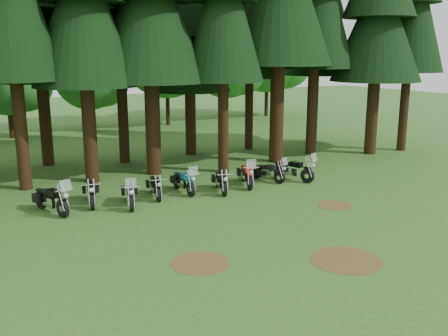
# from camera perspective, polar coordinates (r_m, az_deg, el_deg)

# --- Properties ---
(ground) EXTENTS (120.00, 120.00, 0.00)m
(ground) POSITION_cam_1_polar(r_m,az_deg,el_deg) (18.35, 2.86, -6.74)
(ground) COLOR #29561C
(ground) RESTS_ON ground
(pine_back_4) EXTENTS (4.94, 4.94, 13.78)m
(pine_back_4) POSITION_cam_1_polar(r_m,az_deg,el_deg) (30.91, -4.02, 16.80)
(pine_back_4) COLOR #311F10
(pine_back_4) RESTS_ON ground
(decid_3) EXTENTS (6.12, 5.95, 7.65)m
(decid_3) POSITION_cam_1_polar(r_m,az_deg,el_deg) (40.01, -23.19, 9.58)
(decid_3) COLOR #311F10
(decid_3) RESTS_ON ground
(decid_4) EXTENTS (5.93, 5.76, 7.41)m
(decid_4) POSITION_cam_1_polar(r_m,az_deg,el_deg) (42.35, -14.78, 10.13)
(decid_4) COLOR #311F10
(decid_4) RESTS_ON ground
(decid_5) EXTENTS (8.45, 8.21, 10.56)m
(decid_5) POSITION_cam_1_polar(r_m,az_deg,el_deg) (43.95, -6.01, 13.00)
(decid_5) COLOR #311F10
(decid_5) RESTS_ON ground
(decid_6) EXTENTS (7.06, 6.86, 8.82)m
(decid_6) POSITION_cam_1_polar(r_m,az_deg,el_deg) (48.08, 0.72, 11.84)
(decid_6) COLOR #311F10
(decid_6) RESTS_ON ground
(decid_7) EXTENTS (8.44, 8.20, 10.55)m
(decid_7) POSITION_cam_1_polar(r_m,az_deg,el_deg) (50.39, 5.49, 13.00)
(decid_7) COLOR #311F10
(decid_7) RESTS_ON ground
(dirt_patch_0) EXTENTS (1.80, 1.80, 0.01)m
(dirt_patch_0) POSITION_cam_1_polar(r_m,az_deg,el_deg) (15.36, -2.75, -10.78)
(dirt_patch_0) COLOR #4C3D1E
(dirt_patch_0) RESTS_ON ground
(dirt_patch_1) EXTENTS (1.40, 1.40, 0.01)m
(dirt_patch_1) POSITION_cam_1_polar(r_m,az_deg,el_deg) (21.33, 12.44, -4.17)
(dirt_patch_1) COLOR #4C3D1E
(dirt_patch_1) RESTS_ON ground
(dirt_patch_2) EXTENTS (2.20, 2.20, 0.01)m
(dirt_patch_2) POSITION_cam_1_polar(r_m,az_deg,el_deg) (15.99, 13.76, -10.17)
(dirt_patch_2) COLOR #4C3D1E
(dirt_patch_2) RESTS_ON ground
(motorcycle_0) EXTENTS (1.05, 2.43, 1.56)m
(motorcycle_0) POSITION_cam_1_polar(r_m,az_deg,el_deg) (20.87, -19.11, -3.51)
(motorcycle_0) COLOR black
(motorcycle_0) RESTS_ON ground
(motorcycle_1) EXTENTS (0.66, 2.31, 0.95)m
(motorcycle_1) POSITION_cam_1_polar(r_m,az_deg,el_deg) (21.63, -14.95, -2.75)
(motorcycle_1) COLOR black
(motorcycle_1) RESTS_ON ground
(motorcycle_2) EXTENTS (0.90, 2.28, 1.45)m
(motorcycle_2) POSITION_cam_1_polar(r_m,az_deg,el_deg) (21.01, -10.68, -2.99)
(motorcycle_2) COLOR black
(motorcycle_2) RESTS_ON ground
(motorcycle_3) EXTENTS (0.57, 2.10, 0.86)m
(motorcycle_3) POSITION_cam_1_polar(r_m,az_deg,el_deg) (22.12, -7.85, -2.20)
(motorcycle_3) COLOR black
(motorcycle_3) RESTS_ON ground
(motorcycle_4) EXTENTS (0.43, 2.27, 1.43)m
(motorcycle_4) POSITION_cam_1_polar(r_m,az_deg,el_deg) (22.68, -4.62, -1.63)
(motorcycle_4) COLOR black
(motorcycle_4) RESTS_ON ground
(motorcycle_5) EXTENTS (0.82, 2.12, 0.89)m
(motorcycle_5) POSITION_cam_1_polar(r_m,az_deg,el_deg) (22.75, -0.34, -1.60)
(motorcycle_5) COLOR black
(motorcycle_5) RESTS_ON ground
(motorcycle_6) EXTENTS (1.16, 2.33, 1.51)m
(motorcycle_6) POSITION_cam_1_polar(r_m,az_deg,el_deg) (23.81, 2.62, -0.82)
(motorcycle_6) COLOR black
(motorcycle_6) RESTS_ON ground
(motorcycle_7) EXTENTS (0.88, 2.08, 1.33)m
(motorcycle_7) POSITION_cam_1_polar(r_m,az_deg,el_deg) (24.69, 5.05, -0.51)
(motorcycle_7) COLOR black
(motorcycle_7) RESTS_ON ground
(motorcycle_8) EXTENTS (1.17, 2.35, 1.52)m
(motorcycle_8) POSITION_cam_1_polar(r_m,az_deg,el_deg) (25.00, 7.90, -0.26)
(motorcycle_8) COLOR black
(motorcycle_8) RESTS_ON ground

